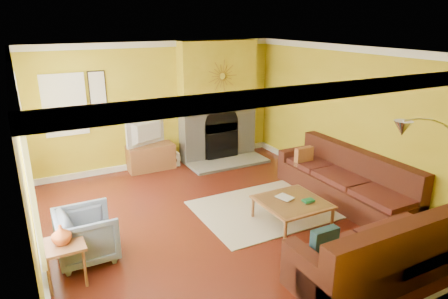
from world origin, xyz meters
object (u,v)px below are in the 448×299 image
arc_lamp (430,200)px  coffee_table (292,212)px  side_table (65,263)px  sectional_sofa (319,197)px  armchair (87,235)px  media_console (151,157)px

arc_lamp → coffee_table: bearing=107.9°
side_table → arc_lamp: size_ratio=0.26×
side_table → arc_lamp: arc_lamp is taller
sectional_sofa → armchair: 3.52m
coffee_table → armchair: size_ratio=1.29×
coffee_table → side_table: (-3.41, 0.07, 0.08)m
sectional_sofa → media_console: size_ratio=3.76×
coffee_table → armchair: 3.12m
media_console → sectional_sofa: bearing=-65.7°
media_console → coffee_table: bearing=-69.8°
sectional_sofa → side_table: sectional_sofa is taller
coffee_table → side_table: size_ratio=1.82×
sectional_sofa → media_console: bearing=114.3°
side_table → arc_lamp: (4.02, -1.94, 0.79)m
side_table → arc_lamp: bearing=-25.8°
sectional_sofa → media_console: 3.94m
sectional_sofa → armchair: size_ratio=4.83×
coffee_table → armchair: armchair is taller
coffee_table → armchair: (-3.08, 0.50, 0.16)m
arc_lamp → armchair: bearing=147.2°
media_console → side_table: (-2.16, -3.33, 0.00)m
coffee_table → arc_lamp: size_ratio=0.47×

